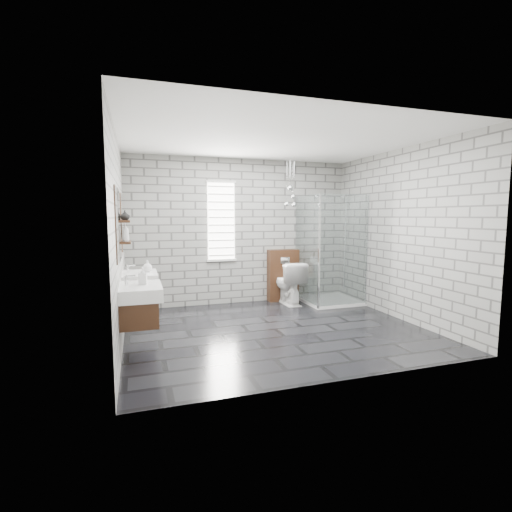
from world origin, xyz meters
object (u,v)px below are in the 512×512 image
vanity_left (137,293)px  cistern_panel (283,275)px  toilet (288,283)px  shower_enclosure (328,277)px  vanity_right (137,279)px

vanity_left → cistern_panel: vanity_left is taller
cistern_panel → toilet: (0.00, -0.28, -0.10)m
vanity_left → shower_enclosure: shower_enclosure is taller
vanity_right → shower_enclosure: bearing=11.3°
cistern_panel → toilet: size_ratio=1.25×
vanity_right → vanity_left: bearing=-90.0°
cistern_panel → toilet: 0.29m
shower_enclosure → toilet: shower_enclosure is taller
vanity_left → vanity_right: bearing=90.0°
vanity_left → vanity_right: (0.00, 1.01, 0.00)m
vanity_left → toilet: size_ratio=1.97×
vanity_right → toilet: bearing=18.8°
vanity_left → toilet: (2.71, 1.93, -0.36)m
toilet → cistern_panel: bearing=-91.3°
vanity_left → toilet: vanity_left is taller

